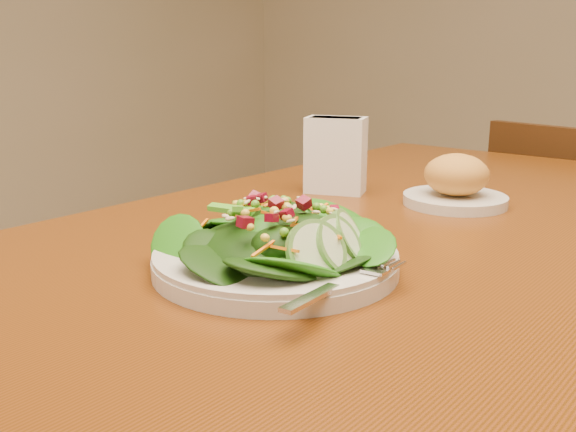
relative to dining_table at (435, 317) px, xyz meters
name	(u,v)px	position (x,y,z in m)	size (l,w,h in m)	color
dining_table	(435,317)	(0.00, 0.00, 0.00)	(0.90, 1.40, 0.75)	#632C0E
chair_far	(571,279)	(-0.08, 0.89, -0.22)	(0.44, 0.44, 0.81)	black
salad_plate	(282,247)	(-0.07, -0.21, 0.13)	(0.26, 0.25, 0.07)	silver
bread_plate	(456,184)	(-0.07, 0.18, 0.13)	(0.15, 0.15, 0.08)	silver
napkin_holder	(336,153)	(-0.25, 0.14, 0.16)	(0.10, 0.08, 0.12)	white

